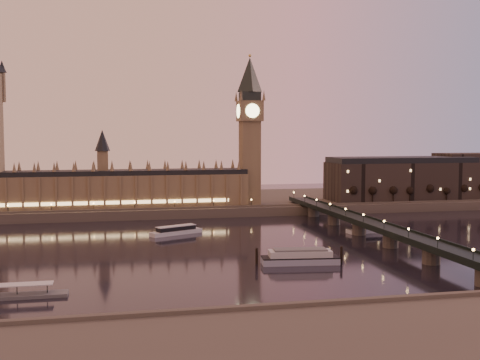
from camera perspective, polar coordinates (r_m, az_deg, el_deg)
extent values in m
plane|color=black|center=(294.65, -4.01, -6.42)|extent=(700.00, 700.00, 0.00)
cube|color=#423D35|center=(460.03, -3.24, -2.14)|extent=(560.00, 130.00, 6.00)
cube|color=brown|center=(409.32, -12.00, -1.07)|extent=(180.00, 26.00, 22.00)
cube|color=black|center=(408.34, -12.03, 0.69)|extent=(180.00, 22.00, 3.20)
cube|color=#FFCC7F|center=(396.50, -11.98, -2.11)|extent=(153.00, 0.25, 2.20)
cube|color=brown|center=(418.92, 0.93, 1.62)|extent=(13.00, 13.00, 58.00)
cube|color=brown|center=(418.73, 0.94, 6.55)|extent=(16.00, 16.00, 14.00)
cylinder|color=#FFEAA5|center=(410.77, 1.20, 6.59)|extent=(9.60, 0.35, 9.60)
cylinder|color=#FFEAA5|center=(416.95, -0.17, 6.56)|extent=(0.35, 9.60, 9.60)
cube|color=black|center=(419.22, 0.94, 7.91)|extent=(13.00, 13.00, 6.00)
cone|color=black|center=(420.41, 0.94, 9.95)|extent=(17.68, 17.68, 24.00)
sphere|color=gold|center=(421.88, 0.94, 11.71)|extent=(2.00, 2.00, 2.00)
cube|color=black|center=(319.34, 12.60, -4.22)|extent=(13.00, 260.00, 2.00)
cube|color=black|center=(316.56, 11.56, -4.00)|extent=(0.60, 260.00, 1.00)
cube|color=black|center=(321.80, 13.62, -3.90)|extent=(0.60, 260.00, 1.00)
cube|color=black|center=(466.43, 15.02, -0.09)|extent=(110.00, 36.00, 28.00)
cube|color=black|center=(465.50, 15.06, 1.87)|extent=(108.00, 34.00, 4.00)
cube|color=black|center=(511.98, 21.40, 0.48)|extent=(60.00, 30.00, 34.00)
cylinder|color=black|center=(431.70, 10.66, -1.69)|extent=(0.70, 0.70, 8.20)
sphere|color=black|center=(431.27, 10.67, -1.12)|extent=(5.46, 5.46, 5.46)
cylinder|color=black|center=(437.57, 12.43, -1.63)|extent=(0.70, 0.70, 8.20)
sphere|color=black|center=(437.15, 12.44, -1.08)|extent=(5.46, 5.46, 5.46)
cylinder|color=black|center=(443.84, 14.15, -1.58)|extent=(0.70, 0.70, 8.20)
sphere|color=black|center=(443.43, 14.16, -1.03)|extent=(5.46, 5.46, 5.46)
cylinder|color=black|center=(450.50, 15.82, -1.53)|extent=(0.70, 0.70, 8.20)
sphere|color=black|center=(450.09, 15.83, -0.99)|extent=(5.46, 5.46, 5.46)
cylinder|color=black|center=(457.54, 17.43, -1.47)|extent=(0.70, 0.70, 8.20)
sphere|color=black|center=(457.13, 17.45, -0.94)|extent=(5.46, 5.46, 5.46)
cylinder|color=black|center=(464.92, 19.00, -1.42)|extent=(0.70, 0.70, 8.20)
sphere|color=black|center=(464.53, 19.02, -0.90)|extent=(5.46, 5.46, 5.46)
cylinder|color=black|center=(472.65, 20.52, -1.37)|extent=(0.70, 0.70, 8.20)
sphere|color=black|center=(472.26, 20.54, -0.85)|extent=(5.46, 5.46, 5.46)
cube|color=silver|center=(333.95, -6.08, -4.96)|extent=(30.26, 19.19, 2.23)
cube|color=black|center=(333.60, -6.08, -4.58)|extent=(22.62, 14.67, 2.23)
cube|color=silver|center=(333.39, -6.08, -4.36)|extent=(23.28, 15.18, 0.41)
cube|color=silver|center=(346.30, 12.18, -4.70)|extent=(27.21, 9.96, 2.25)
cube|color=black|center=(345.95, 12.19, -4.33)|extent=(20.21, 7.90, 2.25)
cube|color=silver|center=(345.76, 12.19, -4.11)|extent=(20.77, 8.23, 0.41)
cube|color=#929DB9|center=(259.27, 5.72, -7.63)|extent=(33.53, 12.86, 2.66)
cube|color=black|center=(258.94, 5.72, -7.29)|extent=(33.53, 12.86, 0.51)
cube|color=silver|center=(258.63, 5.72, -6.94)|extent=(27.32, 11.15, 2.66)
cube|color=#595B5E|center=(258.30, 5.73, -6.58)|extent=(23.14, 9.67, 0.72)
cylinder|color=black|center=(256.85, 1.59, -7.23)|extent=(1.12, 1.12, 6.95)
cylinder|color=black|center=(263.93, 9.60, -6.98)|extent=(1.12, 1.12, 6.95)
cube|color=#595B5E|center=(220.64, -21.40, -10.25)|extent=(41.13, 6.86, 1.18)
cube|color=silver|center=(219.87, -21.68, -9.27)|extent=(33.30, 5.88, 0.29)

